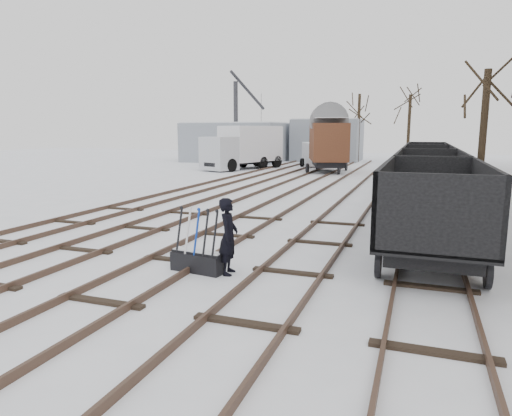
{
  "coord_description": "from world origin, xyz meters",
  "views": [
    {
      "loc": [
        5.65,
        -9.84,
        3.29
      ],
      "look_at": [
        1.51,
        1.64,
        1.2
      ],
      "focal_mm": 32.0,
      "sensor_mm": 36.0,
      "label": 1
    }
  ],
  "objects_px": {
    "ground_frame": "(198,260)",
    "worker": "(228,236)",
    "crane": "(237,138)",
    "freight_wagon_a": "(431,223)",
    "lorry": "(244,147)",
    "box_van_wagon": "(328,141)",
    "panel_van": "(317,154)"
  },
  "relations": [
    {
      "from": "ground_frame",
      "to": "lorry",
      "type": "bearing_deg",
      "value": 117.21
    },
    {
      "from": "ground_frame",
      "to": "panel_van",
      "type": "height_order",
      "value": "panel_van"
    },
    {
      "from": "freight_wagon_a",
      "to": "panel_van",
      "type": "relative_size",
      "value": 1.14
    },
    {
      "from": "freight_wagon_a",
      "to": "worker",
      "type": "bearing_deg",
      "value": -146.95
    },
    {
      "from": "panel_van",
      "to": "crane",
      "type": "relative_size",
      "value": 0.57
    },
    {
      "from": "lorry",
      "to": "panel_van",
      "type": "bearing_deg",
      "value": 69.8
    },
    {
      "from": "crane",
      "to": "worker",
      "type": "bearing_deg",
      "value": -46.07
    },
    {
      "from": "freight_wagon_a",
      "to": "box_van_wagon",
      "type": "distance_m",
      "value": 24.99
    },
    {
      "from": "box_van_wagon",
      "to": "panel_van",
      "type": "relative_size",
      "value": 1.15
    },
    {
      "from": "worker",
      "to": "crane",
      "type": "height_order",
      "value": "crane"
    },
    {
      "from": "lorry",
      "to": "panel_van",
      "type": "distance_m",
      "value": 7.61
    },
    {
      "from": "freight_wagon_a",
      "to": "lorry",
      "type": "bearing_deg",
      "value": 121.02
    },
    {
      "from": "freight_wagon_a",
      "to": "lorry",
      "type": "relative_size",
      "value": 0.72
    },
    {
      "from": "panel_van",
      "to": "crane",
      "type": "bearing_deg",
      "value": 140.65
    },
    {
      "from": "panel_van",
      "to": "crane",
      "type": "height_order",
      "value": "crane"
    },
    {
      "from": "lorry",
      "to": "freight_wagon_a",
      "type": "bearing_deg",
      "value": -36.79
    },
    {
      "from": "box_van_wagon",
      "to": "lorry",
      "type": "distance_m",
      "value": 7.33
    },
    {
      "from": "ground_frame",
      "to": "worker",
      "type": "relative_size",
      "value": 0.84
    },
    {
      "from": "box_van_wagon",
      "to": "crane",
      "type": "bearing_deg",
      "value": 125.69
    },
    {
      "from": "ground_frame",
      "to": "worker",
      "type": "xyz_separation_m",
      "value": [
        0.75,
        0.1,
        0.6
      ]
    },
    {
      "from": "box_van_wagon",
      "to": "lorry",
      "type": "relative_size",
      "value": 0.73
    },
    {
      "from": "worker",
      "to": "lorry",
      "type": "xyz_separation_m",
      "value": [
        -10.2,
        27.12,
        0.99
      ]
    },
    {
      "from": "box_van_wagon",
      "to": "panel_van",
      "type": "distance_m",
      "value": 6.53
    },
    {
      "from": "worker",
      "to": "panel_van",
      "type": "height_order",
      "value": "panel_van"
    },
    {
      "from": "worker",
      "to": "box_van_wagon",
      "type": "relative_size",
      "value": 0.29
    },
    {
      "from": "lorry",
      "to": "worker",
      "type": "bearing_deg",
      "value": -47.2
    },
    {
      "from": "ground_frame",
      "to": "crane",
      "type": "xyz_separation_m",
      "value": [
        -13.52,
        35.6,
        2.16
      ]
    },
    {
      "from": "worker",
      "to": "panel_van",
      "type": "distance_m",
      "value": 33.11
    },
    {
      "from": "freight_wagon_a",
      "to": "ground_frame",
      "type": "bearing_deg",
      "value": -150.09
    },
    {
      "from": "lorry",
      "to": "box_van_wagon",
      "type": "bearing_deg",
      "value": 18.96
    },
    {
      "from": "freight_wagon_a",
      "to": "box_van_wagon",
      "type": "height_order",
      "value": "box_van_wagon"
    },
    {
      "from": "freight_wagon_a",
      "to": "lorry",
      "type": "height_order",
      "value": "lorry"
    }
  ]
}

